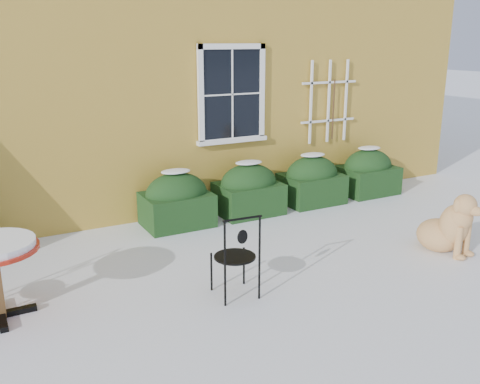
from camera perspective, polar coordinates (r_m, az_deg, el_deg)
ground at (r=6.61m, az=4.17°, el=-9.64°), size 80.00×80.00×0.00m
house at (r=12.44m, az=-13.84°, el=17.21°), size 12.40×8.40×6.40m
hedge_row at (r=9.33m, az=4.42°, el=0.69°), size 4.95×0.80×0.91m
patio_chair_near at (r=6.08m, az=-0.38°, el=-6.78°), size 0.49×0.48×1.01m
dog at (r=7.90m, az=21.41°, el=-3.54°), size 0.66×1.02×0.90m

